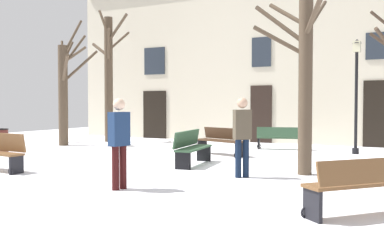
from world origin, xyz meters
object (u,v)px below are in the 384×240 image
Objects in this scene: bench_near_lamp at (192,147)px; bench_far_corner at (221,141)px; bench_back_to_back_left at (364,184)px; bench_near_center_tree at (282,138)px; tree_near_facade at (304,62)px; tree_left_of_center at (109,74)px; streetlamp at (356,84)px; person_by_shop_door at (242,133)px; litter_bin at (1,141)px; person_near_bench at (119,139)px; person_strolling at (62,121)px; tree_center at (64,89)px.

bench_far_corner is at bearing -3.75° from bench_near_lamp.
bench_near_lamp is 1.16× the size of bench_back_to_back_left.
bench_near_center_tree is 1.13× the size of bench_back_to_back_left.
tree_left_of_center is at bearing 151.72° from tree_near_facade.
streetlamp is 3.18m from bench_near_center_tree.
person_by_shop_door is (1.93, -1.30, 0.52)m from bench_near_lamp.
bench_back_to_back_left is at bearing -83.11° from streetlamp.
bench_far_corner is (6.44, -2.51, -2.50)m from tree_left_of_center.
person_by_shop_door is at bearing -137.17° from tree_near_facade.
litter_bin reaches higher than bench_near_center_tree.
person_near_bench reaches higher than bench_back_to_back_left.
person_strolling is at bearing -65.55° from person_by_shop_door.
person_by_shop_door reaches higher than bench_near_lamp.
bench_near_lamp is at bearing -85.50° from bench_back_to_back_left.
streetlamp reaches higher than person_strolling.
person_strolling is (-11.13, 3.84, -1.70)m from tree_near_facade.
bench_far_corner is 1.08× the size of person_strolling.
person_near_bench is at bearing 71.24° from bench_near_center_tree.
tree_center is at bearing 2.62° from bench_near_center_tree.
tree_left_of_center reaches higher than person_strolling.
tree_left_of_center is at bearing -124.96° from person_near_bench.
tree_near_facade is 10.60m from tree_center.
bench_back_to_back_left is at bearing 99.01° from bench_near_center_tree.
litter_bin is 4.46m from person_strolling.
person_strolling is at bearing -136.72° from tree_left_of_center.
tree_left_of_center is 8.63m from bench_near_lamp.
person_by_shop_door reaches higher than litter_bin.
bench_near_lamp is 3.71m from person_near_bench.
streetlamp is 6.30m from bench_near_lamp.
bench_back_to_back_left is 0.94× the size of person_near_bench.
tree_left_of_center is 6.57× the size of litter_bin.
tree_near_facade is 4.74m from bench_far_corner.
person_strolling reaches higher than bench_far_corner.
person_by_shop_door is at bearing -106.12° from streetlamp.
tree_left_of_center is at bearing 178.96° from streetlamp.
bench_back_to_back_left is (3.57, -8.74, 0.03)m from bench_near_center_tree.
streetlamp is 2.23× the size of person_strolling.
bench_back_to_back_left is (4.87, -6.13, -0.00)m from bench_far_corner.
tree_center reaches higher than bench_far_corner.
person_by_shop_door is (-2.78, 2.38, 0.54)m from bench_back_to_back_left.
bench_near_center_tree is at bearing 0.78° from tree_left_of_center.
tree_left_of_center is 10.99m from tree_near_facade.
bench_back_to_back_left is (11.80, -6.41, -1.81)m from tree_center.
litter_bin is 9.70m from bench_near_center_tree.
tree_center is 2.85× the size of person_by_shop_door.
person_by_shop_door is at bearing 83.91° from bench_near_center_tree.
person_by_shop_door is (8.53, -6.26, -1.96)m from tree_left_of_center.
tree_near_facade is 10.04m from litter_bin.
bench_near_center_tree is (1.13, 5.07, -0.05)m from bench_near_lamp.
tree_near_facade is at bearing -16.33° from tree_center.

